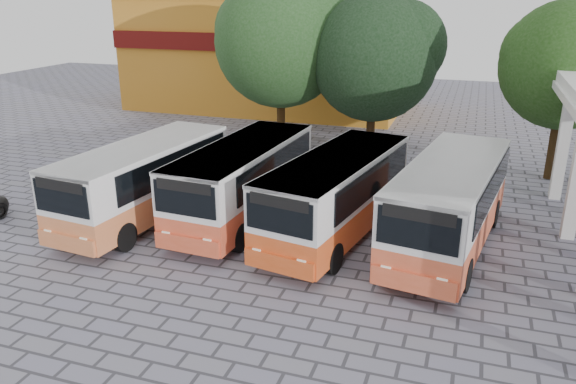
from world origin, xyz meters
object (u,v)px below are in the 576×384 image
(bus_far_left, at_px, (144,177))
(bus_centre_left, at_px, (243,177))
(bus_far_right, at_px, (450,200))
(bus_centre_right, at_px, (337,191))

(bus_far_left, height_order, bus_centre_left, bus_centre_left)
(bus_far_left, distance_m, bus_far_right, 11.27)
(bus_centre_left, relative_size, bus_centre_right, 0.98)
(bus_centre_right, height_order, bus_far_right, bus_far_right)
(bus_centre_right, bearing_deg, bus_far_right, 13.45)
(bus_centre_left, height_order, bus_centre_right, bus_centre_left)
(bus_far_left, distance_m, bus_centre_left, 3.79)
(bus_far_left, bearing_deg, bus_centre_right, 11.74)
(bus_centre_left, bearing_deg, bus_far_left, -158.50)
(bus_centre_left, xyz_separation_m, bus_centre_right, (3.76, -0.42, -0.00))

